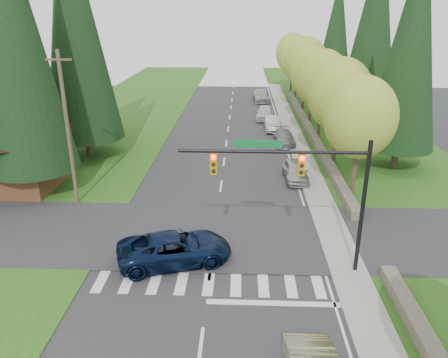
# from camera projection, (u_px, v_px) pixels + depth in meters

# --- Properties ---
(ground) EXTENTS (120.00, 120.00, 0.00)m
(ground) POSITION_uv_depth(u_px,v_px,m) (203.00, 329.00, 17.83)
(ground) COLOR #28282B
(ground) RESTS_ON ground
(grass_east) EXTENTS (14.00, 110.00, 0.06)m
(grass_east) POSITION_uv_depth(u_px,v_px,m) (381.00, 167.00, 35.93)
(grass_east) COLOR #254D14
(grass_east) RESTS_ON ground
(grass_west) EXTENTS (14.00, 110.00, 0.06)m
(grass_west) POSITION_uv_depth(u_px,v_px,m) (70.00, 163.00, 36.93)
(grass_west) COLOR #254D14
(grass_west) RESTS_ON ground
(cross_street) EXTENTS (120.00, 8.00, 0.10)m
(cross_street) POSITION_uv_depth(u_px,v_px,m) (215.00, 235.00, 25.27)
(cross_street) COLOR #28282B
(cross_street) RESTS_ON ground
(sidewalk_east) EXTENTS (1.80, 80.00, 0.13)m
(sidewalk_east) POSITION_uv_depth(u_px,v_px,m) (303.00, 158.00, 38.01)
(sidewalk_east) COLOR gray
(sidewalk_east) RESTS_ON ground
(curb_east) EXTENTS (0.20, 80.00, 0.13)m
(curb_east) POSITION_uv_depth(u_px,v_px,m) (294.00, 158.00, 38.05)
(curb_east) COLOR gray
(curb_east) RESTS_ON ground
(stone_wall_north) EXTENTS (0.70, 40.00, 0.70)m
(stone_wall_north) POSITION_uv_depth(u_px,v_px,m) (310.00, 131.00, 45.29)
(stone_wall_north) COLOR #4C4438
(stone_wall_north) RESTS_ON ground
(traffic_signal) EXTENTS (8.70, 0.37, 6.80)m
(traffic_signal) POSITION_uv_depth(u_px,v_px,m) (304.00, 177.00, 20.03)
(traffic_signal) COLOR black
(traffic_signal) RESTS_ON ground
(brown_building) EXTENTS (8.40, 8.40, 5.40)m
(brown_building) POSITION_uv_depth(u_px,v_px,m) (11.00, 145.00, 31.22)
(brown_building) COLOR #4C2D19
(brown_building) RESTS_ON ground
(utility_pole) EXTENTS (1.60, 0.24, 10.00)m
(utility_pole) POSITION_uv_depth(u_px,v_px,m) (68.00, 129.00, 27.49)
(utility_pole) COLOR #473828
(utility_pole) RESTS_ON ground
(decid_tree_0) EXTENTS (4.80, 4.80, 8.37)m
(decid_tree_0) POSITION_uv_depth(u_px,v_px,m) (360.00, 117.00, 28.47)
(decid_tree_0) COLOR #38281C
(decid_tree_0) RESTS_ON ground
(decid_tree_1) EXTENTS (5.20, 5.20, 8.80)m
(decid_tree_1) POSITION_uv_depth(u_px,v_px,m) (340.00, 95.00, 34.91)
(decid_tree_1) COLOR #38281C
(decid_tree_1) RESTS_ON ground
(decid_tree_2) EXTENTS (5.00, 5.00, 8.82)m
(decid_tree_2) POSITION_uv_depth(u_px,v_px,m) (323.00, 80.00, 41.38)
(decid_tree_2) COLOR #38281C
(decid_tree_2) RESTS_ON ground
(decid_tree_3) EXTENTS (5.00, 5.00, 8.55)m
(decid_tree_3) POSITION_uv_depth(u_px,v_px,m) (313.00, 73.00, 47.99)
(decid_tree_3) COLOR #38281C
(decid_tree_3) RESTS_ON ground
(decid_tree_4) EXTENTS (5.40, 5.40, 9.18)m
(decid_tree_4) POSITION_uv_depth(u_px,v_px,m) (305.00, 62.00, 54.36)
(decid_tree_4) COLOR #38281C
(decid_tree_4) RESTS_ON ground
(decid_tree_5) EXTENTS (4.80, 4.80, 8.30)m
(decid_tree_5) POSITION_uv_depth(u_px,v_px,m) (297.00, 60.00, 61.07)
(decid_tree_5) COLOR #38281C
(decid_tree_5) RESTS_ON ground
(decid_tree_6) EXTENTS (5.20, 5.20, 8.86)m
(decid_tree_6) POSITION_uv_depth(u_px,v_px,m) (293.00, 53.00, 67.46)
(decid_tree_6) COLOR #38281C
(decid_tree_6) RESTS_ON ground
(conifer_w_a) EXTENTS (6.12, 6.12, 19.80)m
(conifer_w_a) POSITION_uv_depth(u_px,v_px,m) (13.00, 33.00, 27.43)
(conifer_w_a) COLOR #38281C
(conifer_w_a) RESTS_ON ground
(conifer_w_b) EXTENTS (5.44, 5.44, 17.80)m
(conifer_w_b) POSITION_uv_depth(u_px,v_px,m) (2.00, 45.00, 31.63)
(conifer_w_b) COLOR #38281C
(conifer_w_b) RESTS_ON ground
(conifer_w_c) EXTENTS (6.46, 6.46, 20.80)m
(conifer_w_c) POSITION_uv_depth(u_px,v_px,m) (74.00, 21.00, 34.66)
(conifer_w_c) COLOR #38281C
(conifer_w_c) RESTS_ON ground
(conifer_w_e) EXTENTS (5.78, 5.78, 18.80)m
(conifer_w_e) POSITION_uv_depth(u_px,v_px,m) (77.00, 31.00, 40.68)
(conifer_w_e) COLOR #38281C
(conifer_w_e) RESTS_ON ground
(conifer_e_a) EXTENTS (5.44, 5.44, 17.80)m
(conifer_e_a) POSITION_uv_depth(u_px,v_px,m) (412.00, 44.00, 32.34)
(conifer_e_a) COLOR #38281C
(conifer_e_a) RESTS_ON ground
(conifer_e_b) EXTENTS (6.12, 6.12, 19.80)m
(conifer_e_b) POSITION_uv_depth(u_px,v_px,m) (374.00, 24.00, 44.97)
(conifer_e_b) COLOR #38281C
(conifer_e_b) RESTS_ON ground
(conifer_e_c) EXTENTS (5.10, 5.10, 16.80)m
(conifer_e_c) POSITION_uv_depth(u_px,v_px,m) (336.00, 32.00, 58.59)
(conifer_e_c) COLOR #38281C
(conifer_e_c) RESTS_ON ground
(suv_navy) EXTENTS (6.31, 4.23, 1.61)m
(suv_navy) POSITION_uv_depth(u_px,v_px,m) (175.00, 248.00, 22.26)
(suv_navy) COLOR #0A1734
(suv_navy) RESTS_ON ground
(parked_car_a) EXTENTS (1.86, 4.26, 1.43)m
(parked_car_a) POSITION_uv_depth(u_px,v_px,m) (295.00, 171.00, 33.13)
(parked_car_a) COLOR #A9AAAE
(parked_car_a) RESTS_ON ground
(parked_car_b) EXTENTS (2.00, 4.55, 1.30)m
(parked_car_b) POSITION_uv_depth(u_px,v_px,m) (284.00, 138.00, 41.96)
(parked_car_b) COLOR gray
(parked_car_b) RESTS_ON ground
(parked_car_c) EXTENTS (1.72, 4.51, 1.47)m
(parked_car_c) POSITION_uv_depth(u_px,v_px,m) (272.00, 123.00, 46.89)
(parked_car_c) COLOR silver
(parked_car_c) RESTS_ON ground
(parked_car_d) EXTENTS (2.46, 4.95, 1.62)m
(parked_car_d) POSITION_uv_depth(u_px,v_px,m) (265.00, 113.00, 51.43)
(parked_car_d) COLOR silver
(parked_car_d) RESTS_ON ground
(parked_car_e) EXTENTS (2.53, 5.52, 1.57)m
(parked_car_e) POSITION_uv_depth(u_px,v_px,m) (261.00, 96.00, 61.64)
(parked_car_e) COLOR #A3A3A8
(parked_car_e) RESTS_ON ground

